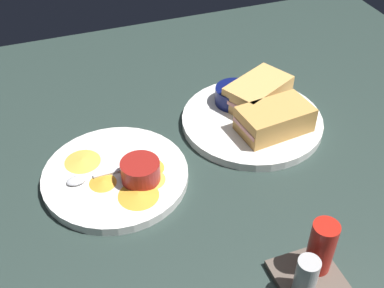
{
  "coord_description": "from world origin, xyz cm",
  "views": [
    {
      "loc": [
        34.86,
        58.55,
        57.53
      ],
      "look_at": [
        12.8,
        -1.9,
        3.0
      ],
      "focal_mm": 45.49,
      "sensor_mm": 36.0,
      "label": 1
    }
  ],
  "objects_px": {
    "sandwich_half_near": "(275,119)",
    "condiment_caddy": "(314,264)",
    "sandwich_half_far": "(258,93)",
    "spoon_by_dark_ramekin": "(248,117)",
    "plate_sandwich_main": "(252,121)",
    "spoon_by_gravy_ramekin": "(84,179)",
    "plate_chips_companion": "(116,176)",
    "ramekin_dark_sauce": "(233,95)",
    "ramekin_light_gravy": "(140,171)"
  },
  "relations": [
    {
      "from": "plate_sandwich_main",
      "to": "spoon_by_dark_ramekin",
      "type": "relative_size",
      "value": 2.69
    },
    {
      "from": "sandwich_half_far",
      "to": "condiment_caddy",
      "type": "xyz_separation_m",
      "value": [
        0.1,
        0.38,
        -0.01
      ]
    },
    {
      "from": "sandwich_half_far",
      "to": "condiment_caddy",
      "type": "bearing_deg",
      "value": 74.92
    },
    {
      "from": "ramekin_light_gravy",
      "to": "sandwich_half_far",
      "type": "bearing_deg",
      "value": -154.49
    },
    {
      "from": "plate_sandwich_main",
      "to": "plate_chips_companion",
      "type": "distance_m",
      "value": 0.29
    },
    {
      "from": "plate_sandwich_main",
      "to": "spoon_by_dark_ramekin",
      "type": "distance_m",
      "value": 0.02
    },
    {
      "from": "ramekin_dark_sauce",
      "to": "condiment_caddy",
      "type": "distance_m",
      "value": 0.4
    },
    {
      "from": "plate_sandwich_main",
      "to": "spoon_by_gravy_ramekin",
      "type": "xyz_separation_m",
      "value": [
        0.33,
        0.06,
        0.01
      ]
    },
    {
      "from": "sandwich_half_far",
      "to": "condiment_caddy",
      "type": "relative_size",
      "value": 1.58
    },
    {
      "from": "sandwich_half_far",
      "to": "spoon_by_dark_ramekin",
      "type": "distance_m",
      "value": 0.06
    },
    {
      "from": "plate_sandwich_main",
      "to": "spoon_by_gravy_ramekin",
      "type": "relative_size",
      "value": 2.71
    },
    {
      "from": "sandwich_half_far",
      "to": "plate_chips_companion",
      "type": "bearing_deg",
      "value": 17.85
    },
    {
      "from": "spoon_by_gravy_ramekin",
      "to": "plate_chips_companion",
      "type": "bearing_deg",
      "value": -178.54
    },
    {
      "from": "sandwich_half_near",
      "to": "ramekin_dark_sauce",
      "type": "distance_m",
      "value": 0.11
    },
    {
      "from": "sandwich_half_near",
      "to": "sandwich_half_far",
      "type": "bearing_deg",
      "value": -95.65
    },
    {
      "from": "ramekin_dark_sauce",
      "to": "spoon_by_gravy_ramekin",
      "type": "xyz_separation_m",
      "value": [
        0.31,
        0.12,
        -0.01
      ]
    },
    {
      "from": "sandwich_half_near",
      "to": "condiment_caddy",
      "type": "distance_m",
      "value": 0.31
    },
    {
      "from": "sandwich_half_far",
      "to": "condiment_caddy",
      "type": "distance_m",
      "value": 0.4
    },
    {
      "from": "plate_chips_companion",
      "to": "condiment_caddy",
      "type": "bearing_deg",
      "value": 125.99
    },
    {
      "from": "ramekin_dark_sauce",
      "to": "spoon_by_gravy_ramekin",
      "type": "bearing_deg",
      "value": 20.5
    },
    {
      "from": "plate_sandwich_main",
      "to": "spoon_by_gravy_ramekin",
      "type": "distance_m",
      "value": 0.34
    },
    {
      "from": "spoon_by_dark_ramekin",
      "to": "plate_chips_companion",
      "type": "height_order",
      "value": "spoon_by_dark_ramekin"
    },
    {
      "from": "ramekin_dark_sauce",
      "to": "spoon_by_gravy_ramekin",
      "type": "relative_size",
      "value": 0.78
    },
    {
      "from": "ramekin_light_gravy",
      "to": "spoon_by_gravy_ramekin",
      "type": "bearing_deg",
      "value": -18.44
    },
    {
      "from": "ramekin_dark_sauce",
      "to": "plate_sandwich_main",
      "type": "bearing_deg",
      "value": 105.35
    },
    {
      "from": "sandwich_half_near",
      "to": "spoon_by_gravy_ramekin",
      "type": "xyz_separation_m",
      "value": [
        0.35,
        0.01,
        -0.02
      ]
    },
    {
      "from": "plate_chips_companion",
      "to": "spoon_by_gravy_ramekin",
      "type": "height_order",
      "value": "spoon_by_gravy_ramekin"
    },
    {
      "from": "spoon_by_dark_ramekin",
      "to": "spoon_by_gravy_ramekin",
      "type": "height_order",
      "value": "same"
    },
    {
      "from": "ramekin_light_gravy",
      "to": "spoon_by_gravy_ramekin",
      "type": "relative_size",
      "value": 0.65
    },
    {
      "from": "ramekin_dark_sauce",
      "to": "plate_chips_companion",
      "type": "bearing_deg",
      "value": 23.81
    },
    {
      "from": "ramekin_dark_sauce",
      "to": "sandwich_half_far",
      "type": "bearing_deg",
      "value": 159.82
    },
    {
      "from": "sandwich_half_far",
      "to": "spoon_by_gravy_ramekin",
      "type": "height_order",
      "value": "sandwich_half_far"
    },
    {
      "from": "sandwich_half_far",
      "to": "ramekin_light_gravy",
      "type": "height_order",
      "value": "sandwich_half_far"
    },
    {
      "from": "ramekin_dark_sauce",
      "to": "ramekin_light_gravy",
      "type": "xyz_separation_m",
      "value": [
        0.23,
        0.15,
        0.0
      ]
    },
    {
      "from": "plate_chips_companion",
      "to": "condiment_caddy",
      "type": "height_order",
      "value": "condiment_caddy"
    },
    {
      "from": "ramekin_dark_sauce",
      "to": "ramekin_light_gravy",
      "type": "relative_size",
      "value": 1.19
    },
    {
      "from": "sandwich_half_far",
      "to": "plate_chips_companion",
      "type": "height_order",
      "value": "sandwich_half_far"
    },
    {
      "from": "sandwich_half_near",
      "to": "sandwich_half_far",
      "type": "xyz_separation_m",
      "value": [
        -0.01,
        -0.09,
        0.0
      ]
    },
    {
      "from": "plate_sandwich_main",
      "to": "condiment_caddy",
      "type": "relative_size",
      "value": 2.82
    },
    {
      "from": "sandwich_half_near",
      "to": "plate_chips_companion",
      "type": "xyz_separation_m",
      "value": [
        0.3,
        0.01,
        -0.03
      ]
    },
    {
      "from": "sandwich_half_near",
      "to": "plate_sandwich_main",
      "type": "bearing_deg",
      "value": -65.65
    },
    {
      "from": "sandwich_half_near",
      "to": "ramekin_light_gravy",
      "type": "relative_size",
      "value": 2.17
    },
    {
      "from": "sandwich_half_near",
      "to": "plate_chips_companion",
      "type": "relative_size",
      "value": 0.57
    },
    {
      "from": "sandwich_half_far",
      "to": "spoon_by_dark_ramekin",
      "type": "height_order",
      "value": "sandwich_half_far"
    },
    {
      "from": "plate_sandwich_main",
      "to": "spoon_by_gravy_ramekin",
      "type": "height_order",
      "value": "spoon_by_gravy_ramekin"
    },
    {
      "from": "sandwich_half_far",
      "to": "ramekin_dark_sauce",
      "type": "height_order",
      "value": "sandwich_half_far"
    },
    {
      "from": "plate_sandwich_main",
      "to": "ramekin_dark_sauce",
      "type": "bearing_deg",
      "value": -74.65
    },
    {
      "from": "ramekin_light_gravy",
      "to": "spoon_by_gravy_ramekin",
      "type": "distance_m",
      "value": 0.09
    },
    {
      "from": "plate_chips_companion",
      "to": "spoon_by_gravy_ramekin",
      "type": "distance_m",
      "value": 0.05
    },
    {
      "from": "plate_sandwich_main",
      "to": "sandwich_half_near",
      "type": "xyz_separation_m",
      "value": [
        -0.02,
        0.05,
        0.03
      ]
    }
  ]
}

